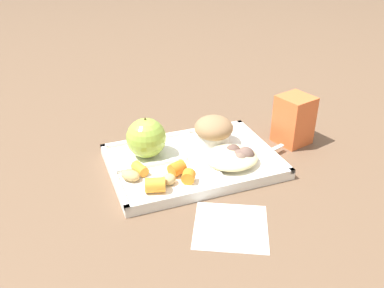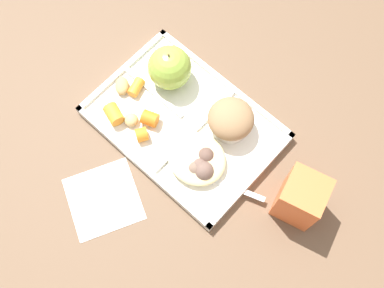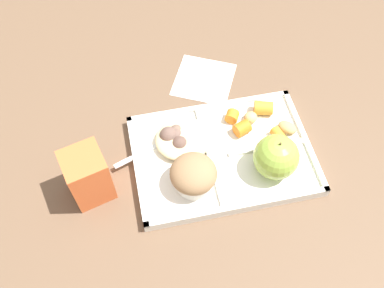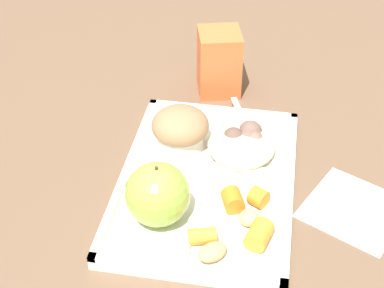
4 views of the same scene
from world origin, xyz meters
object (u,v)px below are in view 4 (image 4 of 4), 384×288
object	(u,v)px
plastic_fork	(246,128)
milk_carton	(219,62)
green_apple	(158,194)
lunch_tray	(207,183)
bran_muffin	(180,129)

from	to	relation	value
plastic_fork	milk_carton	world-z (taller)	milk_carton
plastic_fork	milk_carton	xyz separation A→B (m)	(0.12, 0.06, 0.04)
green_apple	milk_carton	xyz separation A→B (m)	(0.33, -0.03, -0.00)
green_apple	plastic_fork	xyz separation A→B (m)	(0.21, -0.09, -0.04)
lunch_tray	plastic_fork	world-z (taller)	lunch_tray
green_apple	milk_carton	size ratio (longest dim) A/B	0.78
lunch_tray	milk_carton	size ratio (longest dim) A/B	3.06
lunch_tray	plastic_fork	bearing A→B (deg)	-18.65
bran_muffin	plastic_fork	distance (m)	0.11
lunch_tray	bran_muffin	world-z (taller)	bran_muffin
lunch_tray	bran_muffin	bearing A→B (deg)	36.43
plastic_fork	milk_carton	size ratio (longest dim) A/B	1.35
lunch_tray	bran_muffin	size ratio (longest dim) A/B	4.01
lunch_tray	bran_muffin	distance (m)	0.09
bran_muffin	lunch_tray	bearing A→B (deg)	-143.57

